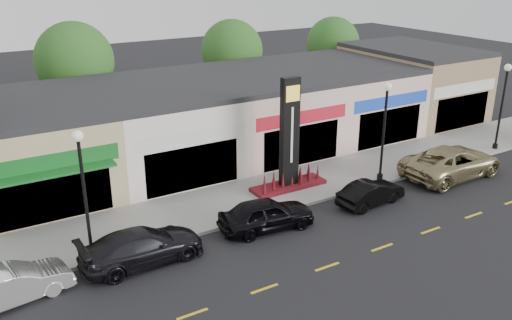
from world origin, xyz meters
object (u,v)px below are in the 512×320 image
object	(u,v)px
lamp_east_far	(503,98)
car_white_van	(13,285)
car_dark_sedan	(142,247)
car_gold_suv	(452,162)
car_black_conv	(371,193)
pylon_sign	(289,150)
lamp_west_near	(83,182)
car_black_sedan	(266,214)
lamp_east_near	(385,122)

from	to	relation	value
lamp_east_far	car_white_van	bearing A→B (deg)	-177.22
car_white_van	car_dark_sedan	xyz separation A→B (m)	(4.92, 0.09, 0.06)
car_dark_sedan	car_gold_suv	distance (m)	18.27
car_black_conv	lamp_east_far	bearing A→B (deg)	-86.28
pylon_sign	car_black_conv	bearing A→B (deg)	-55.02
lamp_west_near	lamp_east_far	distance (m)	26.00
lamp_east_far	car_black_conv	size ratio (longest dim) A/B	1.45
car_dark_sedan	pylon_sign	bearing A→B (deg)	-73.70
car_black_sedan	car_black_conv	bearing A→B (deg)	-88.37
pylon_sign	car_gold_suv	distance (m)	9.65
car_black_sedan	car_gold_suv	xyz separation A→B (m)	(12.38, -0.05, 0.12)
lamp_east_near	car_dark_sedan	xyz separation A→B (m)	(-14.28, -1.33, -2.73)
pylon_sign	lamp_west_near	bearing A→B (deg)	-171.23
car_dark_sedan	car_gold_suv	xyz separation A→B (m)	(18.27, -0.19, 0.14)
car_dark_sedan	car_gold_suv	bearing A→B (deg)	-92.36
car_dark_sedan	car_black_conv	bearing A→B (deg)	-94.72
lamp_east_far	lamp_west_near	bearing A→B (deg)	180.00
lamp_west_near	car_gold_suv	size ratio (longest dim) A/B	0.87
car_white_van	car_dark_sedan	size ratio (longest dim) A/B	0.81
pylon_sign	car_black_conv	world-z (taller)	pylon_sign
lamp_east_far	car_black_sedan	bearing A→B (deg)	-175.42
car_dark_sedan	lamp_west_near	bearing A→B (deg)	50.56
lamp_west_near	car_black_sedan	size ratio (longest dim) A/B	1.23
lamp_east_near	car_black_sedan	size ratio (longest dim) A/B	1.23
lamp_east_near	pylon_sign	world-z (taller)	pylon_sign
car_dark_sedan	car_black_conv	size ratio (longest dim) A/B	1.36
pylon_sign	car_black_conv	xyz separation A→B (m)	(2.54, -3.64, -1.65)
car_black_sedan	car_white_van	bearing A→B (deg)	95.83
pylon_sign	car_dark_sedan	distance (m)	9.88
lamp_east_far	car_dark_sedan	xyz separation A→B (m)	(-24.28, -1.33, -2.73)
lamp_east_near	car_white_van	world-z (taller)	lamp_east_near
lamp_east_near	car_gold_suv	distance (m)	5.00
lamp_east_near	car_black_sedan	distance (m)	8.94
car_black_sedan	car_black_conv	distance (m)	5.95
car_black_sedan	car_black_conv	xyz separation A→B (m)	(5.93, -0.47, -0.14)
lamp_east_far	lamp_east_near	bearing A→B (deg)	180.00
lamp_east_near	car_black_conv	size ratio (longest dim) A/B	1.45
car_gold_suv	car_dark_sedan	bearing A→B (deg)	88.23
car_gold_suv	pylon_sign	bearing A→B (deg)	69.16
car_white_van	car_dark_sedan	bearing A→B (deg)	-97.34
pylon_sign	car_black_sedan	world-z (taller)	pylon_sign
lamp_east_far	car_black_sedan	size ratio (longest dim) A/B	1.23
pylon_sign	car_black_conv	distance (m)	4.74
car_gold_suv	car_white_van	bearing A→B (deg)	88.57
lamp_east_far	car_dark_sedan	size ratio (longest dim) A/B	1.07
lamp_east_near	car_black_sedan	xyz separation A→B (m)	(-8.39, -1.47, -2.72)
car_gold_suv	lamp_east_far	bearing A→B (deg)	-77.00
lamp_east_near	car_gold_suv	size ratio (longest dim) A/B	0.87
car_white_van	lamp_west_near	bearing A→B (deg)	-74.45
lamp_west_near	car_gold_suv	bearing A→B (deg)	-4.34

